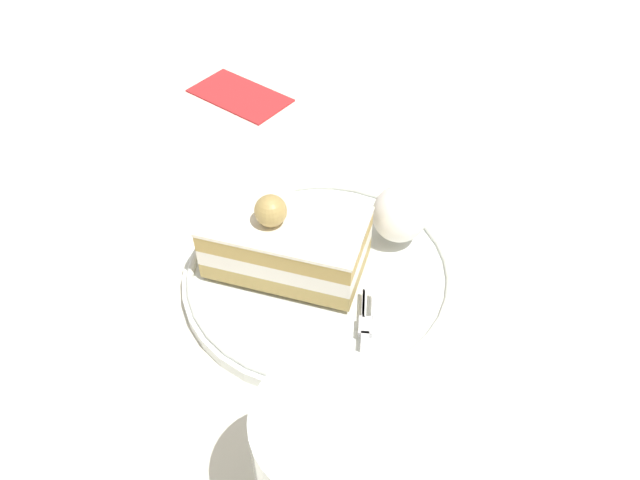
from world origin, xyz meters
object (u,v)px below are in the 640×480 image
Objects in this scene: cake_slice at (287,243)px; dessert_plate at (320,273)px; folded_napkin at (240,95)px; drink_glass_near at (331,478)px; whipped_cream_dollop at (400,214)px; fork at (365,347)px.

dessert_plate is at bearing 161.47° from cake_slice.
dessert_plate is at bearing 92.02° from folded_napkin.
dessert_plate is 1.96× the size of folded_napkin.
whipped_cream_dollop is at bearing -121.00° from drink_glass_near.
dessert_plate is 0.08m from whipped_cream_dollop.
dessert_plate is 0.04m from cake_slice.
cake_slice is (0.02, -0.01, 0.03)m from dessert_plate.
cake_slice is 0.19m from drink_glass_near.
drink_glass_near is 1.02× the size of folded_napkin.
drink_glass_near is at bearing 75.53° from dessert_plate.
fork is at bearing 57.61° from whipped_cream_dollop.
whipped_cream_dollop reaches higher than dessert_plate.
fork is at bearing 92.79° from folded_napkin.
whipped_cream_dollop is 0.12m from fork.
whipped_cream_dollop is (-0.10, -0.01, -0.00)m from cake_slice.
cake_slice is at bearing -18.53° from dessert_plate.
folded_napkin is (0.01, -0.30, -0.01)m from dessert_plate.
dessert_plate is at bearing 12.54° from whipped_cream_dollop.
cake_slice is 0.29m from folded_napkin.
dessert_plate is 1.92× the size of drink_glass_near.
whipped_cream_dollop is 0.29m from folded_napkin.
folded_napkin is (0.08, -0.28, -0.04)m from whipped_cream_dollop.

